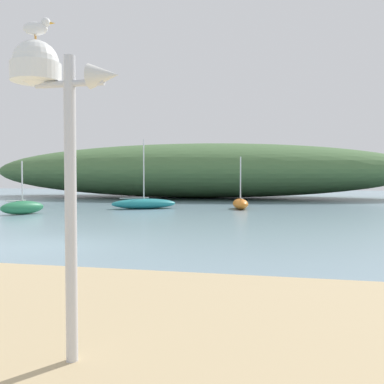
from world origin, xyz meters
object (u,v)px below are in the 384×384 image
Objects in this scene: mast_structure at (49,97)px; sailboat_far_left at (22,207)px; sailboat_west_reach at (240,204)px; seagull_on_radar at (37,27)px; sailboat_east_reach at (144,203)px.

sailboat_far_left is at bearing 125.13° from mast_structure.
sailboat_far_left is 0.87× the size of sailboat_west_reach.
sailboat_far_left is at bearing -150.54° from sailboat_west_reach.
sailboat_east_reach is at bearing 106.28° from seagull_on_radar.
sailboat_west_reach is (6.32, 1.07, 0.01)m from sailboat_east_reach.
mast_structure is 1.09× the size of sailboat_far_left.
seagull_on_radar is at bearing -73.72° from sailboat_east_reach.
seagull_on_radar is (-0.13, 0.00, 0.71)m from mast_structure.
sailboat_east_reach reaches higher than sailboat_far_left.
sailboat_east_reach is 7.66m from sailboat_far_left.
mast_structure reaches higher than sailboat_west_reach.
sailboat_east_reach reaches higher than mast_structure.
sailboat_far_left is at bearing 124.84° from seagull_on_radar.
sailboat_east_reach is (-6.76, 22.68, -2.55)m from mast_structure.
sailboat_east_reach is 1.34× the size of sailboat_west_reach.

